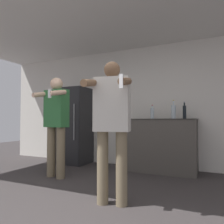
{
  "coord_description": "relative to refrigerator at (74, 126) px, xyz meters",
  "views": [
    {
      "loc": [
        1.4,
        -1.77,
        0.97
      ],
      "look_at": [
        0.33,
        0.56,
        1.07
      ],
      "focal_mm": 35.0,
      "sensor_mm": 36.0,
      "label": 1
    }
  ],
  "objects": [
    {
      "name": "ceiling_slab",
      "position": [
        1.47,
        -1.06,
        1.72
      ],
      "size": [
        7.0,
        3.26,
        0.05
      ],
      "color": "silver",
      "rests_on": "wall_back"
    },
    {
      "name": "bottle_brown_liquor",
      "position": [
        2.21,
        0.03,
        0.29
      ],
      "size": [
        0.08,
        0.08,
        0.36
      ],
      "color": "silver",
      "rests_on": "counter"
    },
    {
      "name": "person_man_side",
      "position": [
        0.42,
        -1.18,
        0.12
      ],
      "size": [
        0.54,
        0.51,
        1.71
      ],
      "color": "#75664C",
      "rests_on": "ground_plane"
    },
    {
      "name": "counter",
      "position": [
        2.0,
        0.01,
        -0.35
      ],
      "size": [
        1.29,
        0.63,
        1.0
      ],
      "color": "#47423D",
      "rests_on": "ground_plane"
    },
    {
      "name": "ground_plane",
      "position": [
        1.47,
        -2.43,
        -0.85
      ],
      "size": [
        14.0,
        14.0,
        0.0
      ],
      "primitive_type": "plane",
      "color": "#383333"
    },
    {
      "name": "wall_back",
      "position": [
        1.47,
        0.34,
        0.42
      ],
      "size": [
        7.0,
        0.06,
        2.55
      ],
      "color": "silver",
      "rests_on": "ground_plane"
    },
    {
      "name": "refrigerator",
      "position": [
        0.0,
        0.0,
        0.0
      ],
      "size": [
        0.67,
        0.66,
        1.71
      ],
      "color": "#262628",
      "rests_on": "ground_plane"
    },
    {
      "name": "bottle_clear_vodka",
      "position": [
        2.41,
        0.03,
        0.28
      ],
      "size": [
        0.06,
        0.06,
        0.32
      ],
      "color": "black",
      "rests_on": "counter"
    },
    {
      "name": "bottle_short_whiskey",
      "position": [
        1.81,
        0.03,
        0.26
      ],
      "size": [
        0.07,
        0.07,
        0.28
      ],
      "color": "silver",
      "rests_on": "counter"
    },
    {
      "name": "person_woman_foreground",
      "position": [
        1.81,
        -1.88,
        0.12
      ],
      "size": [
        0.54,
        0.59,
        1.67
      ],
      "color": "#75664C",
      "rests_on": "ground_plane"
    }
  ]
}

